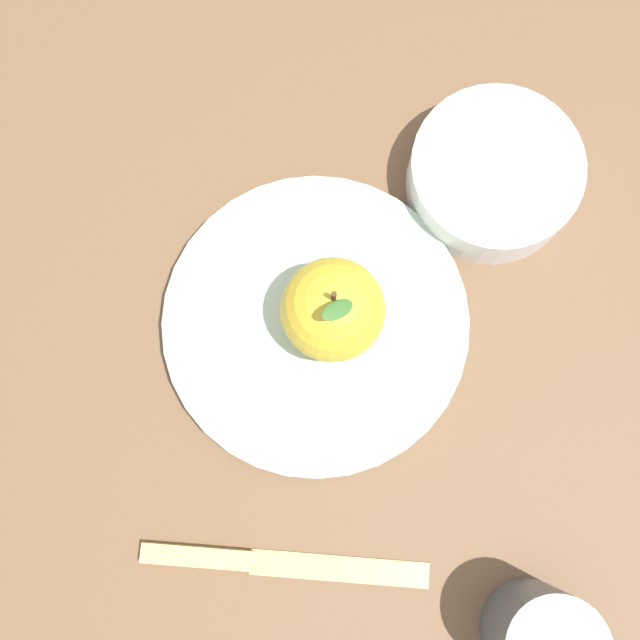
% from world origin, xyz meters
% --- Properties ---
extents(ground_plane, '(2.40, 2.40, 0.00)m').
position_xyz_m(ground_plane, '(0.00, 0.00, 0.00)').
color(ground_plane, brown).
extents(dinner_plate, '(0.23, 0.23, 0.02)m').
position_xyz_m(dinner_plate, '(-0.04, 0.02, 0.01)').
color(dinner_plate, '#B2C6B2').
rests_on(dinner_plate, ground_plane).
extents(apple, '(0.07, 0.07, 0.09)m').
position_xyz_m(apple, '(-0.04, 0.03, 0.05)').
color(apple, gold).
rests_on(apple, dinner_plate).
extents(side_bowl, '(0.13, 0.13, 0.04)m').
position_xyz_m(side_bowl, '(-0.12, 0.18, 0.03)').
color(side_bowl, white).
rests_on(side_bowl, ground_plane).
extents(cup, '(0.07, 0.07, 0.08)m').
position_xyz_m(cup, '(0.21, 0.12, 0.04)').
color(cup, '#4C5156').
rests_on(cup, ground_plane).
extents(knife, '(0.07, 0.21, 0.01)m').
position_xyz_m(knife, '(0.12, -0.05, 0.00)').
color(knife, '#D8B766').
rests_on(knife, ground_plane).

